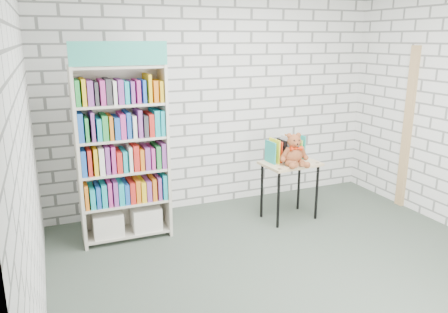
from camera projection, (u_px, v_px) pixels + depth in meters
name	position (u px, v px, depth m)	size (l,w,h in m)	color
ground	(294.00, 269.00, 4.27)	(4.50, 4.50, 0.00)	#3E4A3E
room_shell	(302.00, 86.00, 3.80)	(4.52, 4.02, 2.81)	silver
bookshelf	(123.00, 153.00, 4.72)	(0.96, 0.37, 2.16)	beige
display_table	(290.00, 170.00, 5.33)	(0.71, 0.53, 0.73)	tan
table_books	(286.00, 149.00, 5.36)	(0.49, 0.25, 0.28)	teal
teddy_bear	(294.00, 152.00, 5.16)	(0.36, 0.34, 0.38)	brown
door_trim	(407.00, 129.00, 5.65)	(0.05, 0.12, 2.10)	tan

